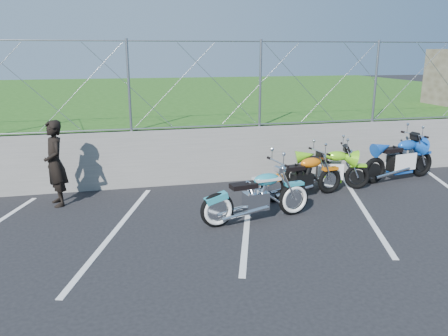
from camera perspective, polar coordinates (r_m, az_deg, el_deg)
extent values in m
plane|color=black|center=(7.38, 5.26, -9.34)|extent=(90.00, 90.00, 0.00)
cube|color=slate|center=(10.38, -0.71, 1.74)|extent=(30.00, 0.22, 1.30)
cube|color=#214F15|center=(20.13, -6.93, 8.13)|extent=(30.00, 20.00, 1.30)
cylinder|color=gray|center=(10.10, -0.76, 16.24)|extent=(28.00, 0.03, 0.03)
cylinder|color=gray|center=(10.24, -0.72, 5.55)|extent=(28.00, 0.03, 0.03)
cube|color=silver|center=(7.97, -13.90, -7.82)|extent=(1.49, 4.31, 0.01)
cube|color=silver|center=(8.26, 3.08, -6.55)|extent=(1.49, 4.31, 0.01)
cube|color=silver|center=(9.19, 17.67, -5.00)|extent=(1.49, 4.31, 0.01)
torus|color=black|center=(7.75, -0.90, -5.51)|extent=(0.65, 0.21, 0.64)
torus|color=black|center=(8.42, 9.05, -4.00)|extent=(0.65, 0.21, 0.64)
cube|color=silver|center=(8.03, 4.18, -4.30)|extent=(0.48, 0.34, 0.33)
ellipsoid|color=teal|center=(8.00, 5.59, -1.49)|extent=(0.54, 0.32, 0.22)
cube|color=black|center=(7.82, 2.58, -2.34)|extent=(0.51, 0.31, 0.09)
cube|color=teal|center=(8.33, 9.13, -2.05)|extent=(0.39, 0.20, 0.06)
cylinder|color=silver|center=(8.02, 7.00, 0.79)|extent=(0.14, 0.69, 0.03)
torus|color=black|center=(9.07, 6.51, -2.70)|extent=(0.59, 0.21, 0.58)
torus|color=black|center=(9.84, 13.60, -1.62)|extent=(0.59, 0.21, 0.58)
cube|color=black|center=(9.40, 10.13, -1.66)|extent=(0.47, 0.34, 0.32)
ellipsoid|color=orange|center=(9.42, 11.28, 0.68)|extent=(0.53, 0.32, 0.22)
cube|color=black|center=(9.18, 8.96, 0.00)|extent=(0.50, 0.31, 0.08)
cube|color=orange|center=(9.76, 13.70, -0.09)|extent=(0.38, 0.21, 0.06)
cylinder|color=silver|center=(9.48, 12.34, 2.13)|extent=(0.15, 0.67, 0.03)
torus|color=black|center=(10.07, 9.52, -1.03)|extent=(0.58, 0.25, 0.57)
torus|color=black|center=(10.33, 16.99, -1.09)|extent=(0.58, 0.25, 0.57)
cube|color=black|center=(10.15, 13.23, -0.54)|extent=(0.49, 0.37, 0.32)
ellipsoid|color=#6DC919|center=(10.10, 14.52, 1.53)|extent=(0.55, 0.36, 0.22)
cube|color=black|center=(10.03, 11.94, 1.20)|extent=(0.52, 0.35, 0.09)
cube|color=#6DC919|center=(10.26, 17.10, 0.34)|extent=(0.39, 0.23, 0.06)
cylinder|color=silver|center=(10.09, 15.52, 2.74)|extent=(0.21, 0.67, 0.03)
torus|color=black|center=(10.85, 19.01, -0.31)|extent=(0.65, 0.23, 0.64)
torus|color=black|center=(11.90, 24.39, 0.46)|extent=(0.65, 0.23, 0.64)
cube|color=black|center=(11.33, 21.80, 0.60)|extent=(0.53, 0.38, 0.36)
ellipsoid|color=#1249B0|center=(11.40, 22.84, 2.78)|extent=(0.60, 0.36, 0.25)
cube|color=black|center=(11.06, 20.96, 2.22)|extent=(0.57, 0.35, 0.10)
cube|color=#1249B0|center=(11.84, 24.54, 1.85)|extent=(0.42, 0.23, 0.06)
cylinder|color=silver|center=(11.49, 23.60, 4.04)|extent=(0.17, 0.76, 0.03)
imported|color=black|center=(9.33, -21.19, 0.55)|extent=(0.60, 0.74, 1.74)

